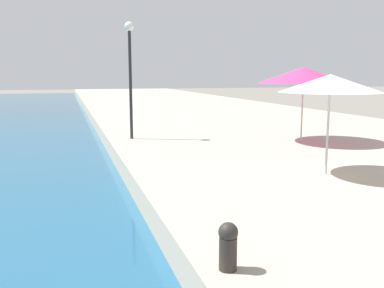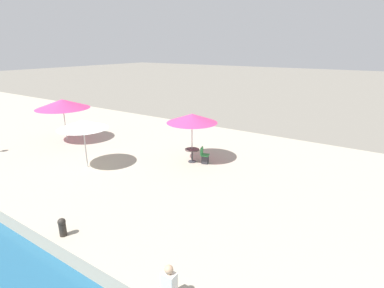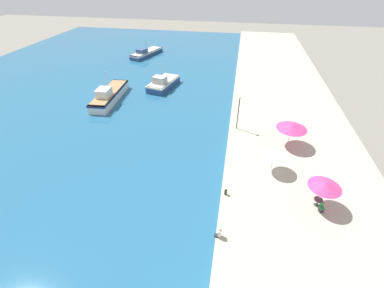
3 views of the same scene
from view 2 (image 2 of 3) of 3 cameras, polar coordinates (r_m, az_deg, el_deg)
cafe_umbrella_pink at (r=16.08m, az=0.00°, el=4.93°), size 2.75×2.75×2.70m
cafe_umbrella_white at (r=16.28m, az=-20.09°, el=3.55°), size 2.57×2.57×2.56m
cafe_umbrella_striped at (r=21.58m, az=-23.45°, el=7.02°), size 3.46×3.46×2.83m
cafe_table at (r=16.50m, az=0.02°, el=-1.68°), size 0.80×0.80×0.74m
cafe_chair_left at (r=16.39m, az=2.44°, el=-2.62°), size 0.50×0.53×0.91m
person_at_quay at (r=8.24m, az=-4.58°, el=-25.31°), size 0.55×0.36×1.02m
mooring_bollard at (r=11.30m, az=-23.48°, el=-14.21°), size 0.26×0.26×0.65m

